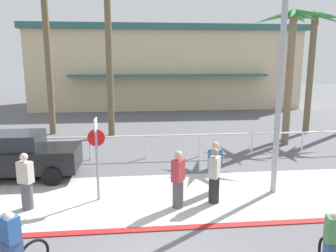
{
  "coord_description": "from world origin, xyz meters",
  "views": [
    {
      "loc": [
        -0.46,
        -5.61,
        4.28
      ],
      "look_at": [
        0.72,
        6.0,
        1.93
      ],
      "focal_mm": 35.54,
      "sensor_mm": 36.0,
      "label": 1
    }
  ],
  "objects": [
    {
      "name": "pedestrian_1",
      "position": [
        2.08,
        4.43,
        0.79
      ],
      "size": [
        0.48,
        0.43,
        1.7
      ],
      "color": "gray",
      "rests_on": "ground"
    },
    {
      "name": "stop_sign_bike_lane",
      "position": [
        -1.62,
        4.21,
        1.68
      ],
      "size": [
        0.52,
        0.56,
        2.56
      ],
      "color": "gray",
      "rests_on": "ground"
    },
    {
      "name": "palm_tree_6",
      "position": [
        9.57,
        12.72,
        5.25
      ],
      "size": [
        3.37,
        3.45,
        6.94
      ],
      "color": "brown",
      "rests_on": "ground"
    },
    {
      "name": "palm_tree_5",
      "position": [
        7.14,
        10.26,
        5.27
      ],
      "size": [
        3.36,
        3.79,
        6.66
      ],
      "color": "#756047",
      "rests_on": "ground"
    },
    {
      "name": "palm_tree_3",
      "position": [
        -5.25,
        13.99,
        6.82
      ],
      "size": [
        2.95,
        2.66,
        9.91
      ],
      "color": "brown",
      "rests_on": "ground"
    },
    {
      "name": "cyclist_yellow_1",
      "position": [
        3.25,
        -0.26,
        0.69
      ],
      "size": [
        0.5,
        1.78,
        1.5
      ],
      "color": "black",
      "rests_on": "ground"
    },
    {
      "name": "rail_fence",
      "position": [
        0.0,
        8.5,
        0.84
      ],
      "size": [
        24.02,
        0.08,
        1.04
      ],
      "color": "white",
      "rests_on": "ground"
    },
    {
      "name": "cyclist_black_0",
      "position": [
        -2.88,
        0.4,
        0.69
      ],
      "size": [
        1.24,
        1.41,
        1.5
      ],
      "color": "black",
      "rests_on": "ground"
    },
    {
      "name": "car_black_1",
      "position": [
        -4.81,
        6.49,
        0.87
      ],
      "size": [
        4.4,
        2.02,
        1.69
      ],
      "color": "black",
      "rests_on": "ground"
    },
    {
      "name": "ground_plane",
      "position": [
        0.0,
        10.0,
        0.0
      ],
      "size": [
        80.0,
        80.0,
        0.0
      ],
      "primitive_type": "plane",
      "color": "#5B5B60"
    },
    {
      "name": "curb_paint",
      "position": [
        0.0,
        2.2,
        0.01
      ],
      "size": [
        44.0,
        0.24,
        0.03
      ],
      "primitive_type": "cube",
      "color": "maroon",
      "rests_on": "ground"
    },
    {
      "name": "palm_tree_4",
      "position": [
        -1.85,
        13.25,
        6.42
      ],
      "size": [
        2.95,
        3.09,
        8.87
      ],
      "color": "brown",
      "rests_on": "ground"
    },
    {
      "name": "pedestrian_0",
      "position": [
        -3.59,
        3.76,
        0.78
      ],
      "size": [
        0.47,
        0.42,
        1.69
      ],
      "color": "#4C4C51",
      "rests_on": "ground"
    },
    {
      "name": "sidewalk_strip",
      "position": [
        0.0,
        4.2,
        0.01
      ],
      "size": [
        44.0,
        4.0,
        0.02
      ],
      "primitive_type": "cube",
      "color": "beige",
      "rests_on": "ground"
    },
    {
      "name": "pedestrian_3",
      "position": [
        0.75,
        3.42,
        0.8
      ],
      "size": [
        0.45,
        0.48,
        1.73
      ],
      "color": "#4C4C51",
      "rests_on": "ground"
    },
    {
      "name": "pedestrian_2",
      "position": [
        1.88,
        3.64,
        0.79
      ],
      "size": [
        0.44,
        0.48,
        1.7
      ],
      "color": "#232326",
      "rests_on": "ground"
    },
    {
      "name": "building_backdrop",
      "position": [
        2.41,
        26.06,
        3.59
      ],
      "size": [
        23.68,
        9.54,
        7.14
      ],
      "color": "beige",
      "rests_on": "ground"
    },
    {
      "name": "streetlight_curb",
      "position": [
        4.0,
        4.02,
        4.28
      ],
      "size": [
        0.24,
        2.54,
        7.5
      ],
      "color": "#9EA0A5",
      "rests_on": "ground"
    }
  ]
}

